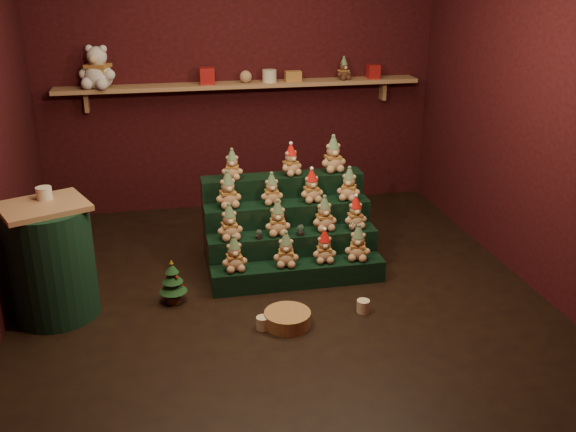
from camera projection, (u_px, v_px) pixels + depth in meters
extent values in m
plane|color=black|center=(277.00, 288.00, 5.11)|extent=(4.00, 4.00, 0.00)
cube|color=black|center=(239.00, 72.00, 6.47)|extent=(4.00, 0.10, 2.80)
cube|color=black|center=(364.00, 219.00, 2.73)|extent=(4.00, 0.10, 2.80)
cube|color=black|center=(535.00, 104.00, 4.98)|extent=(0.10, 4.00, 2.80)
cube|color=#A57F52|center=(242.00, 85.00, 6.34)|extent=(3.60, 0.26, 0.04)
cube|color=#A57F52|center=(87.00, 101.00, 6.17)|extent=(0.04, 0.12, 0.20)
cube|color=#A57F52|center=(383.00, 90.00, 6.73)|extent=(0.04, 0.12, 0.20)
cube|color=black|center=(298.00, 274.00, 5.15)|extent=(1.40, 0.22, 0.18)
cube|color=black|center=(293.00, 253.00, 5.32)|extent=(1.40, 0.22, 0.36)
cube|color=black|center=(287.00, 233.00, 5.49)|extent=(1.40, 0.22, 0.54)
cube|color=black|center=(282.00, 214.00, 5.65)|extent=(1.40, 0.22, 0.72)
cylinder|color=black|center=(259.00, 237.00, 5.14)|extent=(0.06, 0.06, 0.02)
sphere|color=white|center=(259.00, 233.00, 5.13)|extent=(0.06, 0.06, 0.06)
cylinder|color=black|center=(300.00, 234.00, 5.20)|extent=(0.06, 0.06, 0.02)
sphere|color=white|center=(300.00, 229.00, 5.19)|extent=(0.07, 0.07, 0.07)
cylinder|color=black|center=(352.00, 230.00, 5.28)|extent=(0.06, 0.06, 0.02)
sphere|color=white|center=(352.00, 225.00, 5.27)|extent=(0.06, 0.06, 0.06)
cube|color=#A57F52|center=(43.00, 206.00, 4.44)|extent=(0.71, 0.66, 0.04)
cylinder|color=black|center=(52.00, 263.00, 4.60)|extent=(0.60, 0.60, 0.83)
cylinder|color=beige|center=(44.00, 193.00, 4.51)|extent=(0.11, 0.11, 0.09)
cylinder|color=#442C18|center=(174.00, 299.00, 4.90)|extent=(0.11, 0.11, 0.05)
cone|color=#143715|center=(173.00, 285.00, 4.85)|extent=(0.21, 0.21, 0.11)
cone|color=#143715|center=(172.00, 276.00, 4.83)|extent=(0.16, 0.16, 0.09)
cone|color=#143715|center=(172.00, 268.00, 4.80)|extent=(0.11, 0.11, 0.07)
cone|color=gold|center=(171.00, 262.00, 4.78)|extent=(0.03, 0.03, 0.03)
cylinder|color=beige|center=(263.00, 323.00, 4.53)|extent=(0.09, 0.09, 0.09)
cylinder|color=beige|center=(363.00, 306.00, 4.75)|extent=(0.10, 0.10, 0.10)
cylinder|color=#A87943|center=(287.00, 319.00, 4.58)|extent=(0.37, 0.37, 0.10)
cube|color=#A81A19|center=(207.00, 76.00, 6.22)|extent=(0.14, 0.14, 0.16)
cylinder|color=beige|center=(269.00, 76.00, 6.35)|extent=(0.14, 0.14, 0.12)
cube|color=#A81A19|center=(373.00, 72.00, 6.54)|extent=(0.12, 0.12, 0.14)
sphere|color=tan|center=(246.00, 77.00, 6.30)|extent=(0.12, 0.12, 0.12)
cube|color=orange|center=(293.00, 76.00, 6.39)|extent=(0.16, 0.10, 0.10)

